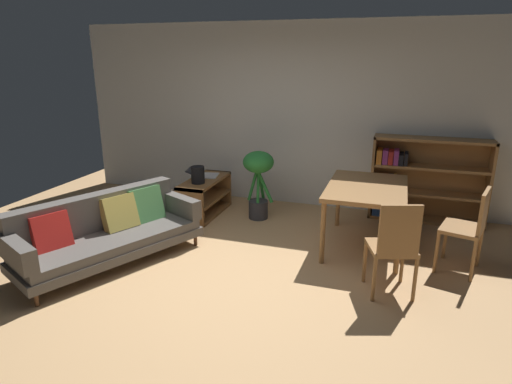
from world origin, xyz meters
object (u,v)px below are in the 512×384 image
object	(u,v)px
potted_floor_plant	(258,175)
dining_chair_far	(394,244)
fabric_couch	(107,230)
bookshelf	(420,179)
media_console	(205,197)
dining_chair_near	(470,225)
open_laptop	(204,174)
desk_speaker	(198,175)
dining_table	(367,192)

from	to	relation	value
potted_floor_plant	dining_chair_far	world-z (taller)	potted_floor_plant
fabric_couch	bookshelf	bearing A→B (deg)	36.78
bookshelf	media_console	bearing A→B (deg)	-165.17
dining_chair_near	dining_chair_far	world-z (taller)	dining_chair_far
fabric_couch	dining_chair_near	world-z (taller)	dining_chair_near
open_laptop	potted_floor_plant	size ratio (longest dim) A/B	0.51
fabric_couch	media_console	world-z (taller)	fabric_couch
desk_speaker	dining_chair_far	xyz separation A→B (m)	(2.63, -1.31, -0.11)
potted_floor_plant	dining_chair_near	bearing A→B (deg)	-17.95
media_console	bookshelf	bearing A→B (deg)	14.83
desk_speaker	fabric_couch	bearing A→B (deg)	-105.22
open_laptop	dining_table	bearing A→B (deg)	-14.23
dining_table	bookshelf	size ratio (longest dim) A/B	0.85
potted_floor_plant	dining_chair_near	world-z (taller)	potted_floor_plant
dining_chair_near	dining_chair_far	bearing A→B (deg)	-133.91
desk_speaker	dining_table	distance (m)	2.30
media_console	potted_floor_plant	world-z (taller)	potted_floor_plant
media_console	open_laptop	distance (m)	0.34
bookshelf	dining_table	bearing A→B (deg)	-117.41
media_console	dining_table	size ratio (longest dim) A/B	0.80
fabric_couch	dining_table	xyz separation A→B (m)	(2.69, 1.27, 0.33)
fabric_couch	open_laptop	distance (m)	1.91
potted_floor_plant	desk_speaker	bearing A→B (deg)	-159.38
media_console	potted_floor_plant	bearing A→B (deg)	6.22
desk_speaker	potted_floor_plant	size ratio (longest dim) A/B	0.24
fabric_couch	desk_speaker	bearing A→B (deg)	74.78
dining_chair_far	desk_speaker	bearing A→B (deg)	153.62
dining_chair_far	bookshelf	size ratio (longest dim) A/B	0.63
bookshelf	dining_chair_near	bearing A→B (deg)	-73.39
open_laptop	media_console	bearing A→B (deg)	-64.79
fabric_couch	open_laptop	world-z (taller)	fabric_couch
open_laptop	dining_chair_far	size ratio (longest dim) A/B	0.51
media_console	dining_chair_near	xyz separation A→B (m)	(3.37, -0.75, 0.27)
dining_table	desk_speaker	bearing A→B (deg)	174.18
dining_table	dining_chair_far	size ratio (longest dim) A/B	1.35
fabric_couch	media_console	bearing A→B (deg)	76.69
fabric_couch	dining_chair_far	distance (m)	3.06
dining_chair_near	bookshelf	xyz separation A→B (m)	(-0.45, 1.52, 0.04)
fabric_couch	open_laptop	xyz separation A→B (m)	(0.33, 1.87, 0.20)
dining_chair_near	bookshelf	world-z (taller)	bookshelf
dining_chair_near	open_laptop	bearing A→B (deg)	165.22
media_console	potted_floor_plant	distance (m)	0.88
fabric_couch	dining_table	size ratio (longest dim) A/B	1.66
potted_floor_plant	bookshelf	size ratio (longest dim) A/B	0.64
potted_floor_plant	dining_chair_far	size ratio (longest dim) A/B	1.01
fabric_couch	open_laptop	bearing A→B (deg)	79.97
desk_speaker	bookshelf	distance (m)	3.08
media_console	dining_chair_near	distance (m)	3.47
media_console	dining_chair_far	size ratio (longest dim) A/B	1.08
desk_speaker	dining_table	xyz separation A→B (m)	(2.29, -0.23, 0.04)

